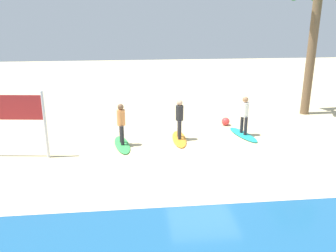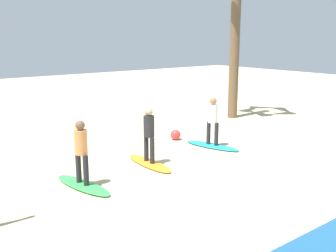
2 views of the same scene
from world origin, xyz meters
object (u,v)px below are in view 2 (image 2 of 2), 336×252
object	(u,v)px
surfboard_orange	(149,163)
surfer_orange	(149,131)
surfer_green	(81,148)
surfer_teal	(213,118)
beach_ball	(176,135)
surfboard_teal	(212,146)
surfboard_green	(83,185)

from	to	relation	value
surfboard_orange	surfer_orange	bearing A→B (deg)	2.71
surfboard_orange	surfer_green	distance (m)	2.62
surfer_teal	surfer_green	xyz separation A→B (m)	(5.23, 0.67, 0.00)
surfer_green	beach_ball	xyz separation A→B (m)	(-4.86, -2.22, -0.85)
surfboard_teal	beach_ball	size ratio (longest dim) A/B	5.58
surfboard_orange	surfboard_green	world-z (taller)	same
surfboard_teal	surfer_green	size ratio (longest dim) A/B	1.28
surfer_green	beach_ball	distance (m)	5.41
surfer_orange	surfer_green	world-z (taller)	same
surfer_orange	surfboard_green	size ratio (longest dim) A/B	0.78
surfboard_green	surfer_green	distance (m)	0.99
surfer_teal	surfboard_green	world-z (taller)	surfer_teal
surfer_teal	beach_ball	size ratio (longest dim) A/B	4.36
surfboard_teal	surfer_teal	bearing A→B (deg)	-0.00
surfboard_teal	beach_ball	xyz separation A→B (m)	(0.37, -1.55, 0.14)
surfer_orange	beach_ball	world-z (taller)	surfer_orange
surfer_teal	surfboard_orange	distance (m)	3.03
surfboard_orange	surfboard_green	xyz separation A→B (m)	(2.38, 0.42, 0.00)
surfboard_green	surfer_green	bearing A→B (deg)	-0.00
surfer_teal	beach_ball	bearing A→B (deg)	-76.63
surfer_teal	surfer_orange	xyz separation A→B (m)	(2.85, 0.25, 0.00)
surfboard_green	surfer_green	world-z (taller)	surfer_green
surfboard_teal	surfboard_orange	bearing A→B (deg)	-97.95
surfer_orange	surfboard_green	distance (m)	2.62
surfer_teal	surfboard_orange	world-z (taller)	surfer_teal
surfboard_orange	beach_ball	xyz separation A→B (m)	(-2.48, -1.80, 0.14)
surfer_orange	surfboard_orange	bearing A→B (deg)	-90.00
surfer_teal	surfboard_green	bearing A→B (deg)	7.31
surfer_green	surfboard_orange	bearing A→B (deg)	-169.97
surfboard_green	surfer_green	size ratio (longest dim) A/B	1.28
surfboard_teal	surfboard_green	distance (m)	5.28
surfboard_orange	surfer_green	xyz separation A→B (m)	(2.38, 0.42, 0.99)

